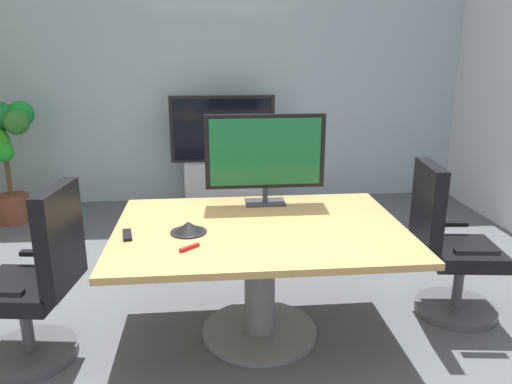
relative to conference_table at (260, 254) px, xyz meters
The scene contains 11 objects.
ground_plane 0.64m from the conference_table, 115.30° to the right, with size 7.79×7.79×0.00m, color #515459.
wall_back_glass_partition 3.26m from the conference_table, 92.25° to the left, with size 5.87×0.10×2.90m, color #9EB2B7.
conference_table is the anchor object (origin of this frame).
office_chair_left 1.34m from the conference_table, behind, with size 0.62×0.60×1.09m.
office_chair_right 1.34m from the conference_table, ahead, with size 0.62×0.60×1.09m.
tv_monitor 0.73m from the conference_table, 79.71° to the left, with size 0.84×0.18×0.64m.
wall_display_unit 2.79m from the conference_table, 92.96° to the left, with size 1.20×0.36×1.31m.
potted_plant 3.47m from the conference_table, 134.81° to the left, with size 0.53×0.55×1.29m.
conference_phone 0.50m from the conference_table, behind, with size 0.22×0.22×0.07m.
remote_control 0.83m from the conference_table, behind, with size 0.05×0.17×0.02m, color black.
whiteboard_marker 0.57m from the conference_table, 142.71° to the right, with size 0.13×0.02×0.02m, color red.
Camera 1 is at (-0.18, -2.60, 1.83)m, focal length 34.47 mm.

